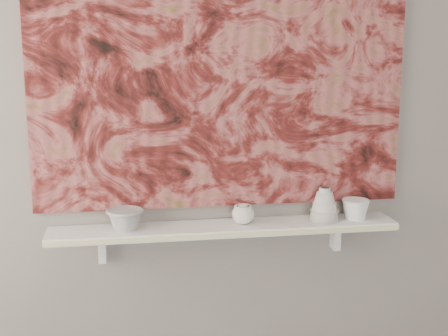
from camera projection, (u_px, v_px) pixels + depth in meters
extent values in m
plane|color=slate|center=(221.00, 118.00, 2.51)|extent=(3.60, 0.00, 3.60)
cube|color=white|center=(225.00, 228.00, 2.50)|extent=(1.40, 0.18, 0.03)
cube|color=beige|center=(229.00, 235.00, 2.41)|extent=(1.40, 0.01, 0.02)
cube|color=white|center=(102.00, 247.00, 2.51)|extent=(0.03, 0.06, 0.12)
cube|color=white|center=(335.00, 235.00, 2.66)|extent=(0.03, 0.06, 0.12)
cube|color=maroon|center=(221.00, 70.00, 2.46)|extent=(1.50, 0.02, 1.10)
cube|color=black|center=(329.00, 145.00, 2.58)|extent=(0.09, 0.00, 0.08)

